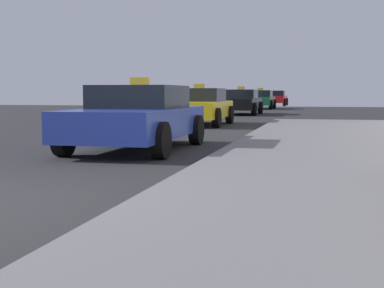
{
  "coord_description": "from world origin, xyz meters",
  "views": [
    {
      "loc": [
        3.74,
        -4.77,
        1.14
      ],
      "look_at": [
        2.53,
        0.37,
        0.64
      ],
      "focal_mm": 52.14,
      "sensor_mm": 36.0,
      "label": 1
    }
  ],
  "objects_px": {
    "car_yellow": "(198,106)",
    "car_red": "(275,98)",
    "car_green": "(260,99)",
    "car_black": "(240,102)",
    "car_blue": "(137,117)"
  },
  "relations": [
    {
      "from": "car_blue",
      "to": "car_black",
      "type": "distance_m",
      "value": 17.9
    },
    {
      "from": "car_yellow",
      "to": "car_red",
      "type": "height_order",
      "value": "car_yellow"
    },
    {
      "from": "car_green",
      "to": "car_yellow",
      "type": "bearing_deg",
      "value": 90.03
    },
    {
      "from": "car_blue",
      "to": "car_black",
      "type": "xyz_separation_m",
      "value": [
        -0.57,
        17.89,
        -0.0
      ]
    },
    {
      "from": "car_green",
      "to": "car_red",
      "type": "bearing_deg",
      "value": -91.48
    },
    {
      "from": "car_blue",
      "to": "car_yellow",
      "type": "height_order",
      "value": "same"
    },
    {
      "from": "car_yellow",
      "to": "car_green",
      "type": "xyz_separation_m",
      "value": [
        -0.01,
        19.32,
        -0.0
      ]
    },
    {
      "from": "car_black",
      "to": "car_green",
      "type": "xyz_separation_m",
      "value": [
        -0.09,
        9.81,
        -0.0
      ]
    },
    {
      "from": "car_blue",
      "to": "car_green",
      "type": "xyz_separation_m",
      "value": [
        -0.66,
        27.7,
        -0.0
      ]
    },
    {
      "from": "car_red",
      "to": "car_green",
      "type": "bearing_deg",
      "value": 88.52
    },
    {
      "from": "car_blue",
      "to": "car_yellow",
      "type": "bearing_deg",
      "value": -85.57
    },
    {
      "from": "car_yellow",
      "to": "car_red",
      "type": "xyz_separation_m",
      "value": [
        0.22,
        28.31,
        0.0
      ]
    },
    {
      "from": "car_yellow",
      "to": "car_red",
      "type": "distance_m",
      "value": 28.31
    },
    {
      "from": "car_black",
      "to": "car_red",
      "type": "relative_size",
      "value": 0.99
    },
    {
      "from": "car_green",
      "to": "car_red",
      "type": "distance_m",
      "value": 8.99
    }
  ]
}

